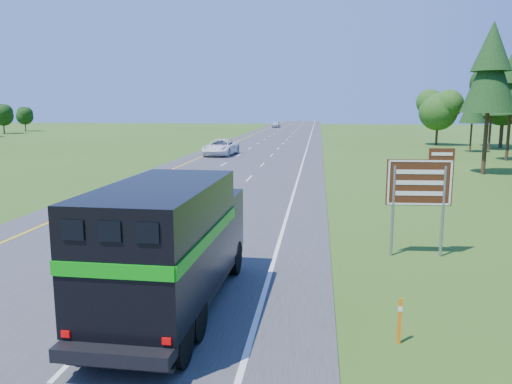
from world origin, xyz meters
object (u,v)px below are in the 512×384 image
far_car (276,124)px  exit_sign (420,187)px  horse_truck (171,243)px  white_suv (221,147)px

far_car → exit_sign: bearing=-78.8°
horse_truck → exit_sign: (7.41, 6.07, 0.65)m
far_car → exit_sign: (14.57, -110.64, 1.76)m
white_suv → far_car: white_suv is taller
horse_truck → white_suv: size_ratio=1.24×
far_car → exit_sign: 111.61m
white_suv → far_car: size_ratio=1.43×
horse_truck → far_car: bearing=94.9°
horse_truck → white_suv: horse_truck is taller
horse_truck → far_car: horse_truck is taller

